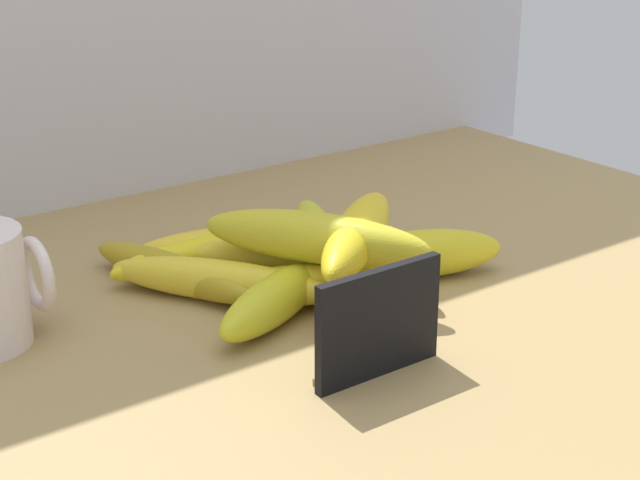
# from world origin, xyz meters

# --- Properties ---
(counter_top) EXTENTS (1.10, 0.76, 0.03)m
(counter_top) POSITION_xyz_m (0.00, 0.00, 0.01)
(counter_top) COLOR #A48753
(counter_top) RESTS_ON ground
(chalkboard_sign) EXTENTS (0.11, 0.02, 0.08)m
(chalkboard_sign) POSITION_xyz_m (-0.02, -0.11, 0.07)
(chalkboard_sign) COLOR black
(chalkboard_sign) RESTS_ON counter_top
(banana_0) EXTENTS (0.14, 0.14, 0.04)m
(banana_0) POSITION_xyz_m (0.02, 0.08, 0.05)
(banana_0) COLOR yellow
(banana_0) RESTS_ON counter_top
(banana_1) EXTENTS (0.08, 0.19, 0.03)m
(banana_1) POSITION_xyz_m (-0.06, 0.12, 0.05)
(banana_1) COLOR #AE911B
(banana_1) RESTS_ON counter_top
(banana_2) EXTENTS (0.19, 0.10, 0.03)m
(banana_2) POSITION_xyz_m (0.02, 0.14, 0.05)
(banana_2) COLOR yellow
(banana_2) RESTS_ON counter_top
(banana_3) EXTENTS (0.16, 0.17, 0.03)m
(banana_3) POSITION_xyz_m (0.06, 0.02, 0.05)
(banana_3) COLOR #AD7819
(banana_3) RESTS_ON counter_top
(banana_4) EXTENTS (0.18, 0.12, 0.04)m
(banana_4) POSITION_xyz_m (0.02, 0.02, 0.05)
(banana_4) COLOR yellow
(banana_4) RESTS_ON counter_top
(banana_5) EXTENTS (0.15, 0.10, 0.04)m
(banana_5) POSITION_xyz_m (-0.03, 0.01, 0.05)
(banana_5) COLOR gold
(banana_5) RESTS_ON counter_top
(banana_6) EXTENTS (0.16, 0.10, 0.04)m
(banana_6) POSITION_xyz_m (0.13, 0.01, 0.05)
(banana_6) COLOR gold
(banana_6) RESTS_ON counter_top
(banana_7) EXTENTS (0.04, 0.20, 0.03)m
(banana_7) POSITION_xyz_m (0.09, 0.04, 0.05)
(banana_7) COLOR gold
(banana_7) RESTS_ON counter_top
(banana_8) EXTENTS (0.13, 0.20, 0.04)m
(banana_8) POSITION_xyz_m (0.08, 0.10, 0.05)
(banana_8) COLOR gold
(banana_8) RESTS_ON counter_top
(banana_9) EXTENTS (0.18, 0.04, 0.03)m
(banana_9) POSITION_xyz_m (-0.02, 0.14, 0.05)
(banana_9) COLOR yellow
(banana_9) RESTS_ON counter_top
(banana_10) EXTENTS (0.15, 0.19, 0.04)m
(banana_10) POSITION_xyz_m (-0.04, 0.07, 0.05)
(banana_10) COLOR yellow
(banana_10) RESTS_ON counter_top
(banana_11) EXTENTS (0.18, 0.16, 0.04)m
(banana_11) POSITION_xyz_m (0.06, 0.01, 0.08)
(banana_11) COLOR yellow
(banana_11) RESTS_ON banana_3
(banana_12) EXTENTS (0.15, 0.19, 0.04)m
(banana_12) POSITION_xyz_m (0.02, 0.02, 0.09)
(banana_12) COLOR gold
(banana_12) RESTS_ON banana_4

